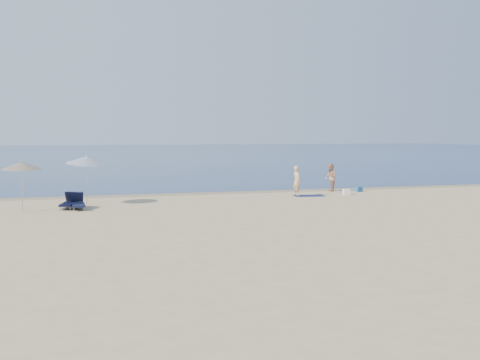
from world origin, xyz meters
name	(u,v)px	position (x,y,z in m)	size (l,w,h in m)	color
ground	(428,256)	(0.00, 0.00, 0.00)	(160.00, 160.00, 0.00)	tan
sea	(109,153)	(0.00, 100.00, 0.00)	(240.00, 160.00, 0.01)	#0D2451
wet_sand_strip	(232,192)	(0.00, 19.40, 0.00)	(240.00, 1.60, 0.00)	#847254
person_left	(297,181)	(2.91, 16.48, 0.84)	(0.61, 0.40, 1.69)	tan
person_right	(331,178)	(5.87, 18.34, 0.82)	(0.80, 0.62, 1.65)	tan
beach_towel	(309,196)	(3.55, 16.24, 0.01)	(1.64, 0.91, 0.03)	#0F154B
white_bag	(346,192)	(5.87, 16.27, 0.16)	(0.37, 0.32, 0.32)	silver
blue_cooler	(359,189)	(7.39, 17.65, 0.15)	(0.41, 0.29, 0.29)	#1C5A9B
umbrella_near	(86,160)	(-8.45, 15.80, 2.18)	(2.30, 2.32, 2.51)	silver
umbrella_far	(22,166)	(-11.32, 13.76, 2.04)	(1.97, 1.99, 2.31)	silver
lounger_left	(69,203)	(-9.35, 14.35, 0.27)	(0.92, 1.75, 0.74)	black
lounger_right	(78,203)	(-8.95, 13.98, 0.27)	(0.59, 1.71, 0.75)	#141837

